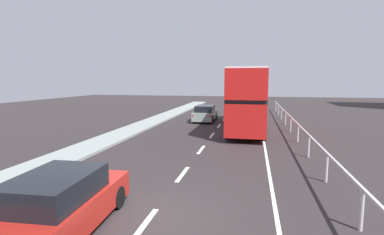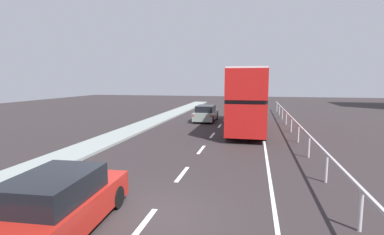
# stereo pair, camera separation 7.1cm
# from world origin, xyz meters

# --- Properties ---
(ground_plane) EXTENTS (74.16, 120.00, 0.10)m
(ground_plane) POSITION_xyz_m (0.00, 0.00, -0.05)
(ground_plane) COLOR #2B2526
(lane_paint_markings) EXTENTS (3.49, 46.00, 0.01)m
(lane_paint_markings) POSITION_xyz_m (2.09, 8.51, 0.00)
(lane_paint_markings) COLOR silver
(lane_paint_markings) RESTS_ON ground
(bridge_side_railing) EXTENTS (0.10, 42.00, 1.09)m
(bridge_side_railing) POSITION_xyz_m (5.31, 9.00, 0.88)
(bridge_side_railing) COLOR #B5AEB1
(bridge_side_railing) RESTS_ON ground
(double_decker_bus_red) EXTENTS (2.50, 10.85, 4.45)m
(double_decker_bus_red) POSITION_xyz_m (2.23, 14.73, 2.38)
(double_decker_bus_red) COLOR #B01514
(double_decker_bus_red) RESTS_ON ground
(hatchback_car_near) EXTENTS (2.05, 4.33, 1.49)m
(hatchback_car_near) POSITION_xyz_m (-1.85, -1.32, 0.71)
(hatchback_car_near) COLOR maroon
(hatchback_car_near) RESTS_ON ground
(sedan_car_ahead) EXTENTS (1.79, 4.20, 1.43)m
(sedan_car_ahead) POSITION_xyz_m (-1.56, 18.56, 0.68)
(sedan_car_ahead) COLOR gray
(sedan_car_ahead) RESTS_ON ground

